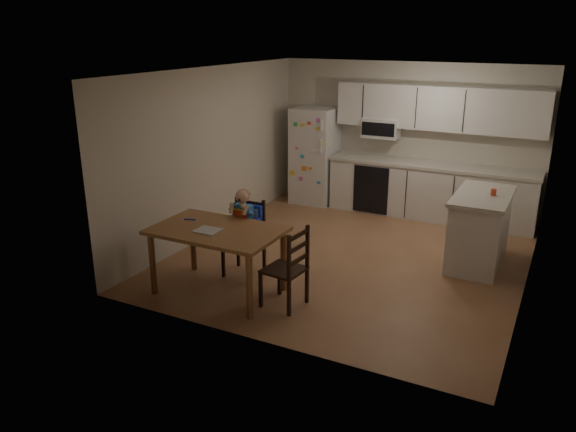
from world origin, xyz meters
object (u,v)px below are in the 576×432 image
Objects in this scene: dining_table at (217,237)px; chair_side at (291,263)px; red_cup at (493,192)px; kitchen_island at (479,229)px; refrigerator at (315,156)px; chair_booster at (245,223)px.

chair_side is (0.94, 0.04, -0.16)m from dining_table.
chair_side is at bearing -128.03° from red_cup.
kitchen_island is at bearing -177.76° from red_cup.
refrigerator reaches higher than chair_side.
chair_side is (-1.77, -2.27, -0.48)m from red_cup.
chair_booster is at bearing -80.75° from refrigerator.
dining_table is (-2.60, -2.30, 0.21)m from kitchen_island.
chair_side reaches higher than dining_table.
chair_side is at bearing 2.44° from dining_table.
dining_table is (0.54, -3.89, -0.16)m from refrigerator.
chair_booster is (-2.72, -1.69, -0.33)m from red_cup.
refrigerator reaches higher than red_cup.
red_cup reaches higher than chair_side.
red_cup reaches higher than dining_table.
chair_side is at bearing -126.19° from kitchen_island.
chair_booster is 1.19× the size of chair_side.
chair_booster reaches higher than red_cup.
red_cup is (0.12, 0.00, 0.52)m from kitchen_island.
chair_booster is at bearing 90.19° from dining_table.
chair_booster reaches higher than dining_table.
dining_table is 1.58× the size of chair_side.
dining_table is at bearing -92.30° from chair_booster.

